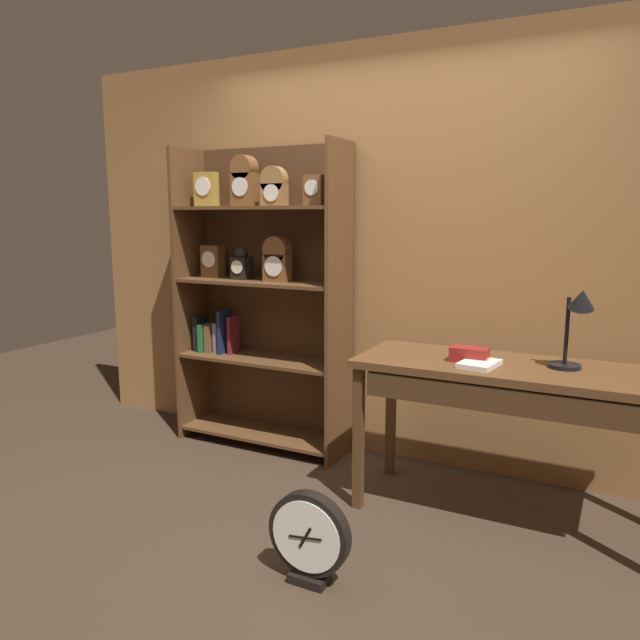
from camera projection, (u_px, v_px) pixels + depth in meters
name	position (u px, v px, depth m)	size (l,w,h in m)	color
ground_plane	(289.00, 555.00, 2.81)	(10.00, 10.00, 0.00)	#3D2D21
back_wood_panel	(397.00, 256.00, 3.79)	(4.80, 0.05, 2.60)	#9E6B3D
bookshelf	(260.00, 292.00, 4.05)	(1.18, 0.37, 2.00)	brown
workbench	(505.00, 384.00, 3.03)	(1.50, 0.59, 0.82)	brown
desk_lamp	(576.00, 319.00, 2.87)	(0.21, 0.21, 0.41)	black
toolbox_small	(469.00, 355.00, 3.08)	(0.19, 0.10, 0.07)	maroon
open_repair_manual	(479.00, 364.00, 2.99)	(0.16, 0.22, 0.03)	silver
round_clock_large	(309.00, 537.00, 2.57)	(0.37, 0.11, 0.41)	black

